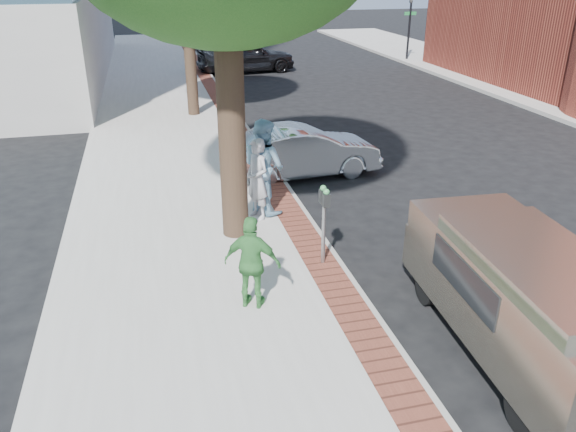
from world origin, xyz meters
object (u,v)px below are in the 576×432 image
object	(u,v)px
parking_meter	(324,209)
person_gray	(257,179)
person_green	(252,263)
van	(519,290)
bg_car	(246,56)
sedan_silver	(302,152)
person_officer	(264,166)

from	to	relation	value
parking_meter	person_gray	size ratio (longest dim) A/B	0.85
person_gray	person_green	distance (m)	3.40
person_green	van	world-z (taller)	person_green
bg_car	van	size ratio (longest dim) A/B	1.06
parking_meter	person_green	world-z (taller)	person_green
person_green	bg_car	size ratio (longest dim) A/B	0.31
person_gray	sedan_silver	world-z (taller)	person_gray
person_gray	sedan_silver	xyz separation A→B (m)	(1.71, 2.65, -0.36)
person_officer	van	world-z (taller)	person_officer
bg_car	person_gray	bearing A→B (deg)	163.06
parking_meter	person_gray	distance (m)	2.38
person_officer	sedan_silver	distance (m)	2.79
person_gray	bg_car	bearing A→B (deg)	146.29
person_green	sedan_silver	bearing A→B (deg)	-85.60
person_officer	sedan_silver	bearing A→B (deg)	-62.84
person_green	bg_car	distance (m)	21.90
sedan_silver	bg_car	xyz separation A→B (m)	(1.30, 15.61, 0.18)
bg_car	van	world-z (taller)	bg_car
person_gray	bg_car	distance (m)	18.51
person_officer	person_green	world-z (taller)	person_officer
bg_car	van	bearing A→B (deg)	171.83
person_green	sedan_silver	xyz separation A→B (m)	(2.44, 5.97, -0.25)
person_green	person_gray	bearing A→B (deg)	-75.80
parking_meter	bg_car	bearing A→B (deg)	83.71
parking_meter	bg_car	xyz separation A→B (m)	(2.26, 20.51, -0.37)
person_gray	sedan_silver	bearing A→B (deg)	122.85
sedan_silver	van	size ratio (longest dim) A/B	0.87
person_officer	bg_car	distance (m)	18.13
person_gray	person_officer	distance (m)	0.44
person_green	van	xyz separation A→B (m)	(3.50, -1.69, 0.00)
person_green	sedan_silver	size ratio (longest dim) A/B	0.38
person_green	bg_car	bearing A→B (deg)	-73.19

